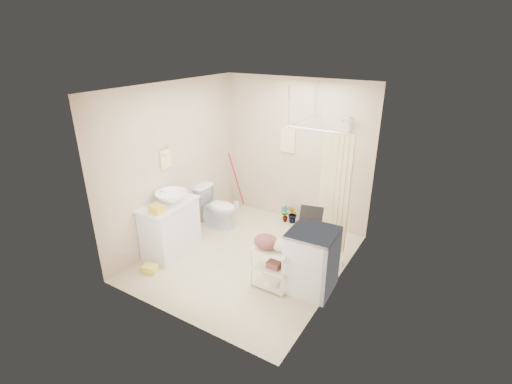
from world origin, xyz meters
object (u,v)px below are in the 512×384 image
vanity (170,227)px  washing_machine (312,260)px  toilet (217,207)px  laundry_rack (271,264)px

vanity → washing_machine: washing_machine is taller
toilet → washing_machine: 2.32m
vanity → washing_machine: 2.32m
vanity → toilet: 1.08m
toilet → laundry_rack: bearing=-124.0°
toilet → washing_machine: size_ratio=0.85×
vanity → laundry_rack: 1.83m
vanity → laundry_rack: (1.83, 0.01, -0.06)m
vanity → toilet: bearing=80.5°
vanity → washing_machine: bearing=3.5°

